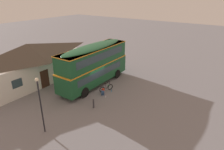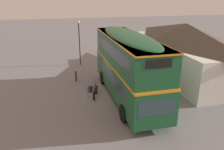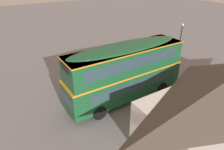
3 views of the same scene
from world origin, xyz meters
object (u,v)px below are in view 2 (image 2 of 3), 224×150
Objects in this scene: touring_bicycle at (95,92)px; water_bottle_blue_sports at (88,97)px; double_decker_bus at (128,64)px; water_bottle_clear_plastic at (83,90)px; backpack_on_ground at (90,89)px; kerb_bollard at (76,76)px; street_lamp at (79,38)px.

water_bottle_blue_sports is at bearing -68.29° from touring_bicycle.
water_bottle_clear_plastic is at bearing -122.28° from double_decker_bus.
double_decker_bus is 19.21× the size of backpack_on_ground.
water_bottle_blue_sports is at bearing -15.85° from backpack_on_ground.
double_decker_bus is 10.41× the size of kerb_bollard.
double_decker_bus is at bearing 57.72° from water_bottle_clear_plastic.
water_bottle_blue_sports is at bearing -101.07° from double_decker_bus.
backpack_on_ground reaches higher than water_bottle_clear_plastic.
backpack_on_ground reaches higher than water_bottle_blue_sports.
backpack_on_ground is (-1.71, -2.50, -2.37)m from double_decker_bus.
water_bottle_blue_sports is 3.78m from kerb_bollard.
double_decker_bus is 5.83m from kerb_bollard.
touring_bicycle is 3.66m from kerb_bollard.
water_bottle_clear_plastic is (-0.22, -0.56, -0.15)m from backpack_on_ground.
street_lamp is at bearing -179.01° from touring_bicycle.
water_bottle_clear_plastic is 7.83m from street_lamp.
backpack_on_ground is at bearing -124.33° from double_decker_bus.
double_decker_bus is 2.15× the size of street_lamp.
street_lamp is (-7.29, 0.67, 2.77)m from water_bottle_clear_plastic.
touring_bicycle is 6.45× the size of water_bottle_clear_plastic.
double_decker_bus reaches higher than street_lamp.
street_lamp is at bearing 169.09° from kerb_bollard.
touring_bicycle is at bearing 15.49° from backpack_on_ground.
touring_bicycle is at bearing 35.36° from water_bottle_clear_plastic.
double_decker_bus is 5.96× the size of touring_bicycle.
backpack_on_ground is at bearing 18.20° from kerb_bollard.
water_bottle_blue_sports is (1.15, -0.33, -0.16)m from backpack_on_ground.
double_decker_bus is at bearing 14.52° from street_lamp.
double_decker_bus is at bearing 70.72° from touring_bicycle.
double_decker_bus reaches higher than touring_bicycle.
water_bottle_blue_sports is (-0.55, -2.83, -2.53)m from double_decker_bus.
double_decker_bus is at bearing 38.03° from kerb_bollard.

